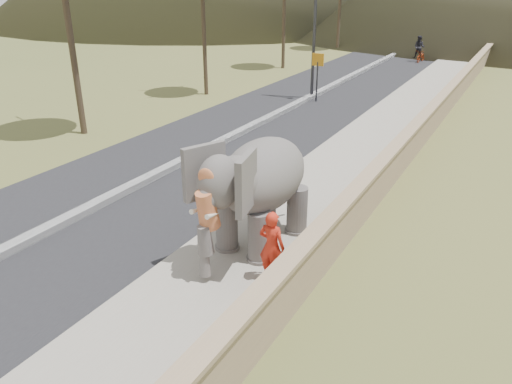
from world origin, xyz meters
TOP-DOWN VIEW (x-y plane):
  - ground at (0.00, 0.00)m, footprint 160.00×160.00m
  - road at (-5.00, 10.00)m, footprint 7.00×120.00m
  - median at (-5.00, 10.00)m, footprint 0.35×120.00m
  - walkway at (0.00, 10.00)m, footprint 3.00×120.00m
  - parapet at (1.65, 10.00)m, footprint 0.30×120.00m
  - signboard at (-4.50, 15.02)m, footprint 0.60×0.08m
  - elephant_and_man at (0.02, 0.88)m, footprint 2.31×3.76m
  - motorcyclist at (-2.66, 30.16)m, footprint 0.96×1.65m
  - trees at (0.82, 26.77)m, footprint 48.49×42.98m

SIDE VIEW (x-z plane):
  - ground at x=0.00m, z-range 0.00..0.00m
  - road at x=-5.00m, z-range 0.00..0.03m
  - walkway at x=0.00m, z-range 0.00..0.15m
  - median at x=-5.00m, z-range 0.00..0.22m
  - parapet at x=1.65m, z-range 0.00..1.10m
  - motorcyclist at x=-2.66m, z-range -0.19..1.67m
  - elephant_and_man at x=0.02m, z-range 0.14..2.75m
  - signboard at x=-4.50m, z-range 0.44..2.84m
  - trees at x=0.82m, z-range -0.51..8.35m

